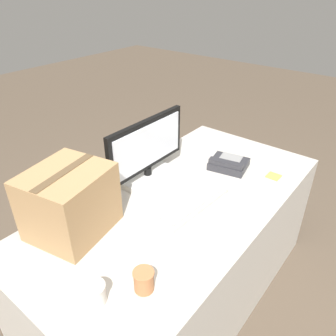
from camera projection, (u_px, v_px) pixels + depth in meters
ground_plane at (178, 290)px, 2.14m from camera, size 12.00×12.00×0.00m
office_desk at (179, 249)px, 1.95m from camera, size 1.80×0.90×0.74m
monitor at (147, 156)px, 1.85m from camera, size 0.58×0.24×0.37m
keyboard at (191, 203)px, 1.71m from camera, size 0.47×0.19×0.03m
desk_phone at (228, 164)px, 2.03m from camera, size 0.23×0.25×0.08m
paper_cup_left at (95, 294)px, 1.19m from camera, size 0.08×0.08×0.09m
paper_cup_right at (144, 281)px, 1.24m from camera, size 0.08×0.08×0.09m
spoon at (250, 191)px, 1.82m from camera, size 0.13×0.07×0.00m
cardboard_box at (70, 202)px, 1.48m from camera, size 0.41×0.38×0.32m
sticky_note_pad at (274, 176)px, 1.95m from camera, size 0.08×0.08×0.01m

